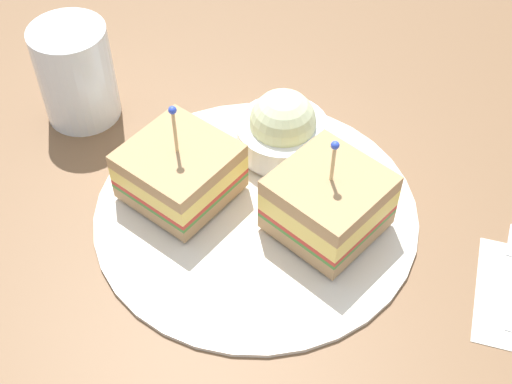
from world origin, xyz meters
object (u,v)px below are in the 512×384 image
at_px(sandwich_half_back, 180,171).
at_px(drink_glass, 77,78).
at_px(plate, 256,210).
at_px(sandwich_half_front, 328,202).
at_px(coleslaw_bowl, 283,128).

relative_size(sandwich_half_back, drink_glass, 1.14).
relative_size(plate, sandwich_half_front, 2.66).
distance_m(plate, sandwich_half_back, 0.08).
xyz_separation_m(sandwich_half_back, coleslaw_bowl, (0.11, 0.01, -0.00)).
bearing_deg(drink_glass, sandwich_half_back, -73.05).
xyz_separation_m(sandwich_half_front, drink_glass, (-0.14, 0.24, 0.01)).
height_order(plate, coleslaw_bowl, coleslaw_bowl).
bearing_deg(coleslaw_bowl, sandwich_half_front, -95.79).
height_order(plate, sandwich_half_front, sandwich_half_front).
bearing_deg(coleslaw_bowl, sandwich_half_back, -174.42).
distance_m(sandwich_half_back, coleslaw_bowl, 0.11).
relative_size(plate, drink_glass, 2.87).
bearing_deg(plate, coleslaw_bowl, 45.88).
distance_m(plate, coleslaw_bowl, 0.09).
bearing_deg(drink_glass, sandwich_half_front, -59.43).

